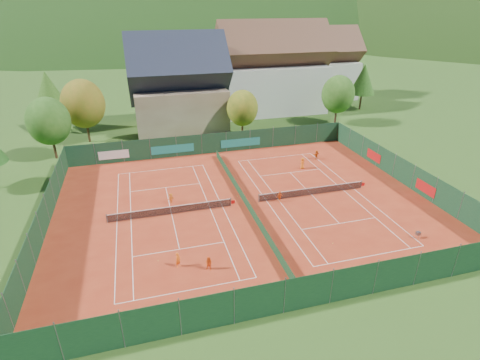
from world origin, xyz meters
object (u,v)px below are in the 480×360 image
object	(u,v)px
ball_hopper	(418,233)
player_right_near	(280,197)
player_left_near	(178,260)
player_left_far	(171,198)
hotel_block_b	(318,68)
player_left_mid	(209,264)
player_right_far_a	(303,163)
player_right_far_b	(316,155)
hotel_block_a	(272,73)
chalet	(179,89)

from	to	relation	value
ball_hopper	player_right_near	size ratio (longest dim) A/B	0.63
player_left_near	player_left_far	xyz separation A→B (m)	(0.61, 11.18, -0.10)
hotel_block_b	player_left_mid	xyz separation A→B (m)	(-36.00, -53.94, -5.96)
player_right_far_a	player_right_far_b	bearing A→B (deg)	-172.92
ball_hopper	player_left_near	world-z (taller)	player_left_near
hotel_block_a	player_left_mid	world-z (taller)	hotel_block_a
chalet	hotel_block_a	world-z (taller)	hotel_block_a
hotel_block_a	player_right_near	bearing A→B (deg)	-108.43
player_left_far	player_right_near	bearing A→B (deg)	153.63
player_left_near	player_right_far_b	world-z (taller)	player_left_near
hotel_block_b	player_left_mid	bearing A→B (deg)	-123.72
player_right_near	player_right_far_b	xyz separation A→B (m)	(9.48, 10.27, 0.03)
ball_hopper	player_left_mid	bearing A→B (deg)	177.82
player_left_near	player_right_far_a	xyz separation A→B (m)	(18.43, 15.98, 0.06)
chalet	ball_hopper	xyz separation A→B (m)	(16.73, -40.69, -6.07)
ball_hopper	player_right_far_b	size ratio (longest dim) A/B	0.60
hotel_block_a	ball_hopper	world-z (taller)	hotel_block_a
player_left_mid	player_right_near	distance (m)	13.55
ball_hopper	player_right_near	distance (m)	14.16
hotel_block_a	player_right_far_b	distance (m)	27.29
ball_hopper	player_right_near	bearing A→B (deg)	134.47
chalet	player_right_near	world-z (taller)	chalet
hotel_block_b	player_left_near	distance (m)	65.55
chalet	ball_hopper	bearing A→B (deg)	-67.65
chalet	player_right_far_a	size ratio (longest dim) A/B	10.70
player_left_mid	player_left_far	size ratio (longest dim) A/B	1.10
player_left_near	ball_hopper	bearing A→B (deg)	-43.81
hotel_block_b	player_right_near	bearing A→B (deg)	-120.43
player_right_far_a	player_left_near	bearing A→B (deg)	10.32
chalet	hotel_block_a	distance (m)	19.94
player_right_far_a	player_right_far_b	size ratio (longest dim) A/B	1.13
ball_hopper	player_left_far	xyz separation A→B (m)	(-21.50, 13.07, 0.04)
player_left_far	player_right_far_b	distance (m)	22.29
player_left_near	player_left_far	bearing A→B (deg)	47.94
hotel_block_a	hotel_block_b	size ratio (longest dim) A/B	1.25
hotel_block_a	player_right_far_b	bearing A→B (deg)	-95.89
chalet	player_left_far	world-z (taller)	chalet
player_right_far_a	ball_hopper	bearing A→B (deg)	71.03
player_left_near	player_right_far_a	world-z (taller)	player_right_far_a
player_left_near	player_right_far_b	bearing A→B (deg)	1.54
hotel_block_b	ball_hopper	distance (m)	57.38
player_right_far_b	ball_hopper	bearing A→B (deg)	69.63
ball_hopper	player_right_near	world-z (taller)	player_right_near
player_left_mid	player_right_far_b	bearing A→B (deg)	82.91
hotel_block_a	player_right_far_a	world-z (taller)	hotel_block_a
hotel_block_b	player_left_far	xyz separation A→B (m)	(-37.77, -41.62, -6.02)
ball_hopper	player_right_far_b	bearing A→B (deg)	91.24
player_left_near	player_left_mid	size ratio (longest dim) A/B	1.06
player_left_far	hotel_block_a	bearing A→B (deg)	-137.28
player_left_mid	player_right_far_b	distance (m)	27.52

